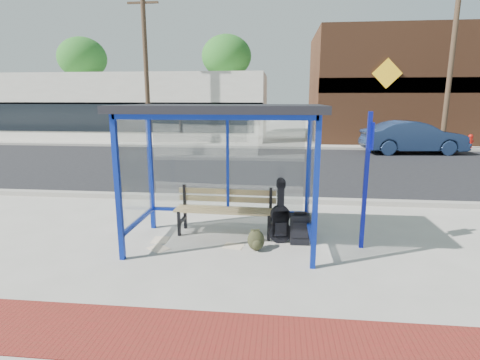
# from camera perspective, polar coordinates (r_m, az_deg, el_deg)

# --- Properties ---
(ground) EXTENTS (120.00, 120.00, 0.00)m
(ground) POSITION_cam_1_polar(r_m,az_deg,el_deg) (6.68, -2.70, -9.87)
(ground) COLOR #B2ADA0
(ground) RESTS_ON ground
(brick_paver_strip) EXTENTS (60.00, 1.00, 0.01)m
(brick_paver_strip) POSITION_cam_1_polar(r_m,az_deg,el_deg) (4.42, -8.22, -22.49)
(brick_paver_strip) COLOR maroon
(brick_paver_strip) RESTS_ON ground
(curb_near) EXTENTS (60.00, 0.25, 0.12)m
(curb_near) POSITION_cam_1_polar(r_m,az_deg,el_deg) (9.39, -0.03, -2.87)
(curb_near) COLOR gray
(curb_near) RESTS_ON ground
(street_asphalt) EXTENTS (60.00, 10.00, 0.00)m
(street_asphalt) POSITION_cam_1_polar(r_m,az_deg,el_deg) (14.36, 2.13, 2.22)
(street_asphalt) COLOR black
(street_asphalt) RESTS_ON ground
(curb_far) EXTENTS (60.00, 0.25, 0.12)m
(curb_far) POSITION_cam_1_polar(r_m,az_deg,el_deg) (19.39, 3.18, 5.02)
(curb_far) COLOR gray
(curb_far) RESTS_ON ground
(far_sidewalk) EXTENTS (60.00, 4.00, 0.01)m
(far_sidewalk) POSITION_cam_1_polar(r_m,az_deg,el_deg) (21.28, 3.44, 5.52)
(far_sidewalk) COLOR #B2ADA0
(far_sidewalk) RESTS_ON ground
(bus_shelter) EXTENTS (3.30, 1.80, 2.42)m
(bus_shelter) POSITION_cam_1_polar(r_m,az_deg,el_deg) (6.27, -2.80, 8.19)
(bus_shelter) COLOR navy
(bus_shelter) RESTS_ON ground
(storefront_white) EXTENTS (18.00, 6.04, 4.00)m
(storefront_white) POSITION_cam_1_polar(r_m,az_deg,el_deg) (26.08, -16.70, 10.68)
(storefront_white) COLOR silver
(storefront_white) RESTS_ON ground
(storefront_brown) EXTENTS (10.00, 7.08, 6.40)m
(storefront_brown) POSITION_cam_1_polar(r_m,az_deg,el_deg) (25.60, 22.62, 12.94)
(storefront_brown) COLOR #59331E
(storefront_brown) RESTS_ON ground
(tree_left) EXTENTS (3.60, 3.60, 7.03)m
(tree_left) POSITION_cam_1_polar(r_m,az_deg,el_deg) (31.98, -22.89, 16.67)
(tree_left) COLOR #4C3826
(tree_left) RESTS_ON ground
(tree_mid) EXTENTS (3.60, 3.60, 7.03)m
(tree_mid) POSITION_cam_1_polar(r_m,az_deg,el_deg) (28.54, -2.06, 18.22)
(tree_mid) COLOR #4C3826
(tree_mid) RESTS_ON ground
(tree_right) EXTENTS (3.60, 3.60, 7.03)m
(tree_right) POSITION_cam_1_polar(r_m,az_deg,el_deg) (30.53, 29.53, 16.31)
(tree_right) COLOR #4C3826
(tree_right) RESTS_ON ground
(utility_pole_west) EXTENTS (1.60, 0.24, 8.00)m
(utility_pole_west) POSITION_cam_1_polar(r_m,az_deg,el_deg) (20.77, -14.13, 16.36)
(utility_pole_west) COLOR #4C3826
(utility_pole_west) RESTS_ON ground
(utility_pole_east) EXTENTS (1.60, 0.24, 8.00)m
(utility_pole_east) POSITION_cam_1_polar(r_m,az_deg,el_deg) (21.16, 29.47, 15.10)
(utility_pole_east) COLOR #4C3826
(utility_pole_east) RESTS_ON ground
(bench) EXTENTS (1.90, 0.53, 0.89)m
(bench) POSITION_cam_1_polar(r_m,az_deg,el_deg) (7.09, -2.20, -4.21)
(bench) COLOR black
(bench) RESTS_ON ground
(guitar_bag) EXTENTS (0.42, 0.19, 1.11)m
(guitar_bag) POSITION_cam_1_polar(r_m,az_deg,el_deg) (6.69, 6.14, -6.19)
(guitar_bag) COLOR black
(guitar_bag) RESTS_ON ground
(suitcase) EXTENTS (0.34, 0.23, 0.59)m
(suitcase) POSITION_cam_1_polar(r_m,az_deg,el_deg) (6.72, 9.10, -7.39)
(suitcase) COLOR black
(suitcase) RESTS_ON ground
(backpack) EXTENTS (0.34, 0.32, 0.35)m
(backpack) POSITION_cam_1_polar(r_m,az_deg,el_deg) (6.41, 2.48, -9.23)
(backpack) COLOR #282916
(backpack) RESTS_ON ground
(sign_post) EXTENTS (0.10, 0.29, 2.32)m
(sign_post) POSITION_cam_1_polar(r_m,az_deg,el_deg) (6.54, 18.74, 0.93)
(sign_post) COLOR navy
(sign_post) RESTS_ON ground
(newspaper_a) EXTENTS (0.43, 0.42, 0.01)m
(newspaper_a) POSITION_cam_1_polar(r_m,az_deg,el_deg) (6.67, -12.31, -10.14)
(newspaper_a) COLOR white
(newspaper_a) RESTS_ON ground
(newspaper_b) EXTENTS (0.30, 0.37, 0.01)m
(newspaper_b) POSITION_cam_1_polar(r_m,az_deg,el_deg) (7.04, -12.05, -8.93)
(newspaper_b) COLOR white
(newspaper_b) RESTS_ON ground
(newspaper_c) EXTENTS (0.38, 0.33, 0.01)m
(newspaper_c) POSITION_cam_1_polar(r_m,az_deg,el_deg) (6.62, -1.01, -10.04)
(newspaper_c) COLOR white
(newspaper_c) RESTS_ON ground
(parked_car) EXTENTS (4.72, 2.06, 1.51)m
(parked_car) POSITION_cam_1_polar(r_m,az_deg,el_deg) (19.22, 24.88, 5.92)
(parked_car) COLOR #1B2C4C
(parked_car) RESTS_ON ground
(fire_hydrant) EXTENTS (0.36, 0.23, 0.79)m
(fire_hydrant) POSITION_cam_1_polar(r_m,az_deg,el_deg) (21.90, 31.64, 5.03)
(fire_hydrant) COLOR #A2120B
(fire_hydrant) RESTS_ON ground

